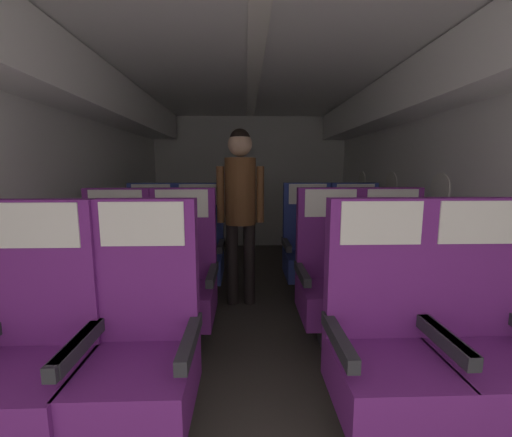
% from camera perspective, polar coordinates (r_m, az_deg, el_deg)
% --- Properties ---
extents(ground, '(3.32, 5.80, 0.02)m').
position_cam_1_polar(ground, '(2.91, -0.13, -17.23)').
color(ground, '#3D3833').
extents(fuselage_shell, '(3.20, 5.45, 2.15)m').
position_cam_1_polar(fuselage_shell, '(2.87, -0.26, 14.40)').
color(fuselage_shell, silver).
rests_on(fuselage_shell, ground).
extents(seat_a_left_window, '(0.50, 0.49, 1.13)m').
position_cam_1_polar(seat_a_left_window, '(1.80, -34.32, -18.91)').
color(seat_a_left_window, '#38383D').
rests_on(seat_a_left_window, ground).
extents(seat_a_left_aisle, '(0.50, 0.49, 1.13)m').
position_cam_1_polar(seat_a_left_aisle, '(1.63, -19.36, -20.67)').
color(seat_a_left_aisle, '#38383D').
rests_on(seat_a_left_aisle, ground).
extents(seat_a_right_aisle, '(0.50, 0.49, 1.13)m').
position_cam_1_polar(seat_a_right_aisle, '(1.90, 34.76, -17.51)').
color(seat_a_right_aisle, '#38383D').
rests_on(seat_a_right_aisle, ground).
extents(seat_a_right_window, '(0.50, 0.49, 1.13)m').
position_cam_1_polar(seat_a_right_window, '(1.68, 21.36, -19.97)').
color(seat_a_right_window, '#38383D').
rests_on(seat_a_right_window, ground).
extents(seat_b_left_window, '(0.50, 0.49, 1.13)m').
position_cam_1_polar(seat_b_left_window, '(2.53, -23.42, -10.23)').
color(seat_b_left_window, '#38383D').
rests_on(seat_b_left_window, ground).
extents(seat_b_left_aisle, '(0.50, 0.49, 1.13)m').
position_cam_1_polar(seat_b_left_aisle, '(2.41, -12.85, -10.63)').
color(seat_b_left_aisle, '#38383D').
rests_on(seat_b_left_aisle, ground).
extents(seat_b_right_aisle, '(0.50, 0.49, 1.13)m').
position_cam_1_polar(seat_b_right_aisle, '(2.60, 22.96, -9.70)').
color(seat_b_right_aisle, '#38383D').
rests_on(seat_b_right_aisle, ground).
extents(seat_b_right_window, '(0.50, 0.49, 1.13)m').
position_cam_1_polar(seat_b_right_window, '(2.44, 13.06, -10.38)').
color(seat_b_right_window, '#38383D').
rests_on(seat_b_right_window, ground).
extents(seat_c_left_window, '(0.50, 0.49, 1.13)m').
position_cam_1_polar(seat_c_left_window, '(3.34, -17.93, -5.45)').
color(seat_c_left_window, '#38383D').
rests_on(seat_c_left_window, ground).
extents(seat_c_left_aisle, '(0.50, 0.49, 1.13)m').
position_cam_1_polar(seat_c_left_aisle, '(3.23, -10.03, -5.63)').
color(seat_c_left_aisle, '#38383D').
rests_on(seat_c_left_aisle, ground).
extents(seat_c_right_aisle, '(0.50, 0.49, 1.13)m').
position_cam_1_polar(seat_c_right_aisle, '(3.37, 17.14, -5.27)').
color(seat_c_right_aisle, '#38383D').
rests_on(seat_c_right_aisle, ground).
extents(seat_c_right_window, '(0.50, 0.49, 1.13)m').
position_cam_1_polar(seat_c_right_window, '(3.27, 9.11, -5.42)').
color(seat_c_right_window, '#38383D').
rests_on(seat_c_right_window, ground).
extents(flight_attendant, '(0.43, 0.28, 1.61)m').
position_cam_1_polar(flight_attendant, '(2.96, -2.76, 3.52)').
color(flight_attendant, black).
rests_on(flight_attendant, ground).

